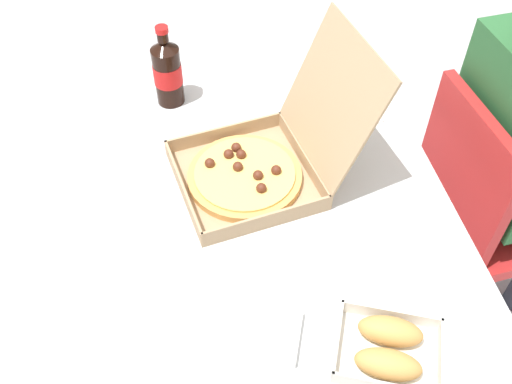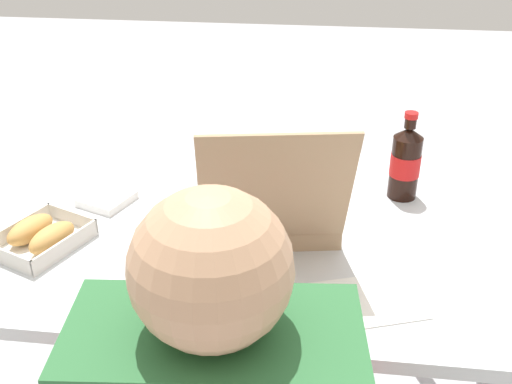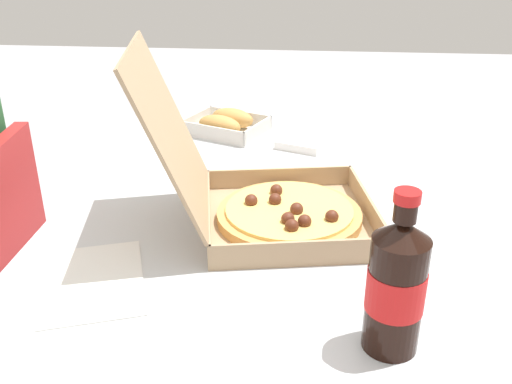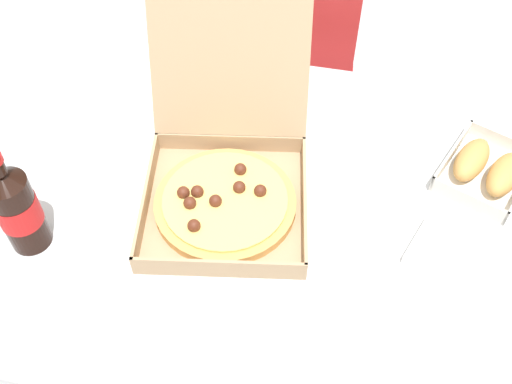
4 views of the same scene
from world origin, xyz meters
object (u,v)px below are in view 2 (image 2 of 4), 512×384
at_px(bread_side_box, 41,236).
at_px(cola_bottle, 405,162).
at_px(napkin_pile, 107,199).
at_px(paper_menu, 365,301).
at_px(pizza_box_open, 269,208).

bearing_deg(bread_side_box, cola_bottle, -157.91).
bearing_deg(napkin_pile, cola_bottle, -170.43).
height_order(paper_menu, napkin_pile, napkin_pile).
distance_m(cola_bottle, paper_menu, 0.46).
bearing_deg(paper_menu, napkin_pile, -45.68).
distance_m(bread_side_box, napkin_pile, 0.22).
relative_size(bread_side_box, paper_menu, 1.11).
height_order(bread_side_box, napkin_pile, bread_side_box).
bearing_deg(napkin_pile, bread_side_box, 69.56).
relative_size(pizza_box_open, napkin_pile, 4.18).
height_order(pizza_box_open, cola_bottle, pizza_box_open).
distance_m(pizza_box_open, cola_bottle, 0.37).
bearing_deg(napkin_pile, pizza_box_open, 172.13).
bearing_deg(paper_menu, pizza_box_open, -69.42).
xyz_separation_m(pizza_box_open, paper_menu, (-0.21, 0.26, -0.04)).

